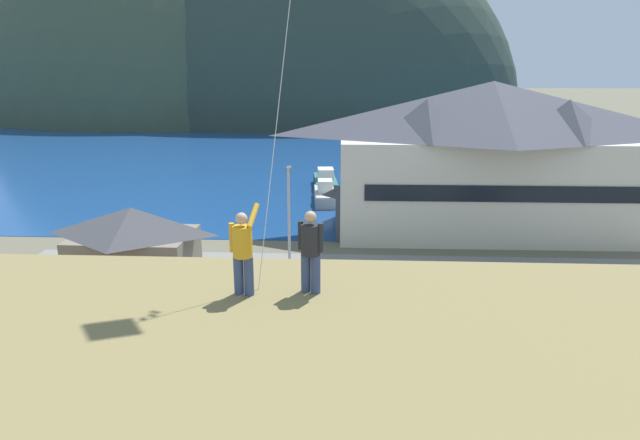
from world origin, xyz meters
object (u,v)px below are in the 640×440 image
(wharf_dock, at_px, (360,192))
(parked_car_mid_row_near, at_px, (12,345))
(moored_boat_outer_mooring, at_px, (392,186))
(storage_shed_waterside, at_px, (364,202))
(moored_boat_wharfside, at_px, (325,195))
(person_kite_flyer, at_px, (243,250))
(parked_car_mid_row_far, at_px, (164,336))
(parked_car_front_row_red, at_px, (435,285))
(storage_shed_near_lot, at_px, (134,248))
(harbor_lodge, at_px, (488,154))
(parked_car_corner_spot, at_px, (426,347))
(parked_car_mid_row_center, at_px, (556,360))
(parked_car_back_row_left, at_px, (239,293))
(parked_car_back_row_right, at_px, (567,295))
(moored_boat_inner_slip, at_px, (325,182))
(person_companion, at_px, (311,249))
(parked_car_front_row_end, at_px, (271,346))
(parking_light_pole, at_px, (289,216))

(wharf_dock, bearing_deg, parked_car_mid_row_near, -114.77)
(moored_boat_outer_mooring, bearing_deg, storage_shed_waterside, -103.30)
(moored_boat_wharfside, xyz_separation_m, person_kite_flyer, (-0.10, -38.17, 7.69))
(parked_car_mid_row_near, height_order, parked_car_mid_row_far, same)
(parked_car_mid_row_far, bearing_deg, parked_car_front_row_red, 26.65)
(storage_shed_near_lot, relative_size, parked_car_front_row_red, 1.58)
(parked_car_mid_row_far, bearing_deg, harbor_lodge, 47.64)
(parked_car_corner_spot, relative_size, parked_car_mid_row_far, 1.00)
(wharf_dock, relative_size, parked_car_mid_row_center, 2.85)
(parked_car_back_row_left, bearing_deg, harbor_lodge, 43.81)
(parked_car_back_row_right, bearing_deg, parked_car_mid_row_center, -113.81)
(storage_shed_near_lot, height_order, parked_car_back_row_left, storage_shed_near_lot)
(storage_shed_near_lot, height_order, moored_boat_inner_slip, storage_shed_near_lot)
(wharf_dock, bearing_deg, moored_boat_wharfside, -138.22)
(storage_shed_near_lot, xyz_separation_m, person_companion, (10.82, -17.32, 5.96))
(parked_car_front_row_end, bearing_deg, parking_light_pole, 91.43)
(moored_boat_inner_slip, bearing_deg, harbor_lodge, -49.24)
(parked_car_back_row_right, bearing_deg, moored_boat_inner_slip, 114.67)
(parking_light_pole, bearing_deg, parked_car_back_row_left, -115.13)
(storage_shed_near_lot, relative_size, storage_shed_waterside, 1.28)
(moored_boat_inner_slip, height_order, parked_car_back_row_left, moored_boat_inner_slip)
(storage_shed_near_lot, relative_size, parked_car_mid_row_far, 1.57)
(wharf_dock, distance_m, parked_car_back_row_left, 27.07)
(person_companion, bearing_deg, storage_shed_waterside, 86.01)
(parked_car_back_row_left, relative_size, parked_car_corner_spot, 0.97)
(harbor_lodge, height_order, parked_car_mid_row_near, harbor_lodge)
(parked_car_front_row_red, xyz_separation_m, parking_light_pole, (-7.85, 2.94, 2.82))
(moored_boat_outer_mooring, height_order, parked_car_front_row_red, moored_boat_outer_mooring)
(parked_car_front_row_end, height_order, parked_car_back_row_left, same)
(moored_boat_inner_slip, distance_m, parking_light_pole, 24.97)
(storage_shed_waterside, height_order, moored_boat_inner_slip, storage_shed_waterside)
(parking_light_pole, bearing_deg, moored_boat_wharfside, 86.27)
(harbor_lodge, distance_m, parking_light_pole, 17.09)
(parked_car_front_row_end, height_order, parked_car_back_row_right, same)
(parked_car_front_row_red, bearing_deg, storage_shed_near_lot, 175.65)
(parked_car_corner_spot, height_order, parking_light_pole, parking_light_pole)
(moored_boat_inner_slip, distance_m, person_kite_flyer, 44.63)
(storage_shed_near_lot, distance_m, parked_car_front_row_end, 11.83)
(person_kite_flyer, bearing_deg, moored_boat_outer_mooring, 81.23)
(storage_shed_waterside, distance_m, wharf_dock, 12.31)
(parked_car_back_row_left, relative_size, person_kite_flyer, 2.27)
(parked_car_mid_row_near, bearing_deg, parked_car_mid_row_center, -0.18)
(storage_shed_near_lot, relative_size, parked_car_mid_row_near, 1.60)
(wharf_dock, distance_m, parked_car_mid_row_center, 32.80)
(parked_car_mid_row_near, xyz_separation_m, parking_light_pole, (10.30, 10.15, 2.82))
(moored_boat_inner_slip, relative_size, parking_light_pole, 1.07)
(harbor_lodge, relative_size, person_kite_flyer, 12.19)
(moored_boat_outer_mooring, bearing_deg, moored_boat_inner_slip, 164.90)
(parked_car_back_row_left, relative_size, person_companion, 2.42)
(wharf_dock, xyz_separation_m, parked_car_back_row_left, (-6.53, -26.26, 0.71))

